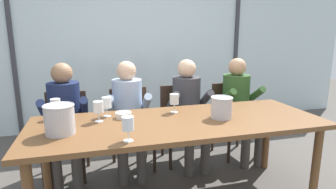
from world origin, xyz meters
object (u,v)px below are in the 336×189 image
(wine_glass_by_left_taster, at_px, (98,108))
(wine_glass_near_bucket, at_px, (56,105))
(tasting_bowl, at_px, (124,115))
(chair_left_of_center, at_px, (131,122))
(person_olive_shirt, at_px, (239,102))
(ice_bucket_secondary, at_px, (221,107))
(wine_glass_spare_empty, at_px, (107,103))
(wine_glass_by_right_taster, at_px, (128,124))
(person_charcoal_jacket, at_px, (188,105))
(person_navy_polo, at_px, (65,114))
(chair_right_of_center, at_px, (231,113))
(person_pale_blue_shirt, at_px, (128,110))
(ice_bucket_primary, at_px, (60,119))
(chair_center, at_px, (180,117))
(chair_near_curtain, at_px, (66,127))
(dining_table, at_px, (179,128))
(wine_glass_center_pour, at_px, (174,100))

(wine_glass_by_left_taster, distance_m, wine_glass_near_bucket, 0.40)
(tasting_bowl, xyz_separation_m, wine_glass_near_bucket, (-0.56, 0.14, 0.09))
(chair_left_of_center, distance_m, person_olive_shirt, 1.29)
(ice_bucket_secondary, xyz_separation_m, wine_glass_by_left_taster, (-1.03, 0.18, 0.02))
(chair_left_of_center, bearing_deg, wine_glass_spare_empty, -120.51)
(wine_glass_by_left_taster, distance_m, wine_glass_by_right_taster, 0.53)
(wine_glass_by_right_taster, relative_size, wine_glass_spare_empty, 1.00)
(chair_left_of_center, bearing_deg, person_charcoal_jacket, -14.56)
(person_navy_polo, bearing_deg, wine_glass_by_left_taster, -62.76)
(chair_right_of_center, relative_size, wine_glass_near_bucket, 5.01)
(wine_glass_by_left_taster, distance_m, wine_glass_spare_empty, 0.15)
(person_pale_blue_shirt, xyz_separation_m, ice_bucket_primary, (-0.60, -0.80, 0.19))
(chair_left_of_center, height_order, ice_bucket_primary, ice_bucket_primary)
(chair_center, distance_m, chair_right_of_center, 0.66)
(tasting_bowl, bearing_deg, person_charcoal_jacket, 33.79)
(tasting_bowl, relative_size, wine_glass_spare_empty, 0.80)
(wine_glass_by_right_taster, bearing_deg, tasting_bowl, 86.52)
(chair_near_curtain, height_order, chair_left_of_center, same)
(dining_table, height_order, ice_bucket_secondary, ice_bucket_secondary)
(tasting_bowl, bearing_deg, ice_bucket_secondary, -15.86)
(chair_left_of_center, distance_m, wine_glass_by_right_taster, 1.27)
(chair_near_curtain, xyz_separation_m, wine_glass_center_pour, (1.01, -0.59, 0.37))
(tasting_bowl, bearing_deg, chair_center, 42.33)
(person_olive_shirt, xyz_separation_m, ice_bucket_primary, (-1.92, -0.80, 0.19))
(chair_center, relative_size, person_charcoal_jacket, 0.73)
(chair_right_of_center, distance_m, wine_glass_by_right_taster, 1.91)
(person_olive_shirt, bearing_deg, person_navy_polo, 177.60)
(chair_right_of_center, distance_m, tasting_bowl, 1.57)
(person_navy_polo, relative_size, wine_glass_center_pour, 6.85)
(chair_left_of_center, xyz_separation_m, person_navy_polo, (-0.68, -0.12, 0.17))
(chair_right_of_center, distance_m, wine_glass_spare_empty, 1.68)
(person_olive_shirt, xyz_separation_m, wine_glass_by_right_taster, (-1.46, -1.08, 0.20))
(chair_near_curtain, distance_m, chair_left_of_center, 0.69)
(wine_glass_near_bucket, bearing_deg, chair_right_of_center, 14.92)
(ice_bucket_primary, bearing_deg, chair_center, 37.39)
(person_olive_shirt, bearing_deg, dining_table, -145.83)
(dining_table, distance_m, wine_glass_by_left_taster, 0.70)
(chair_near_curtain, xyz_separation_m, wine_glass_near_bucket, (-0.02, -0.50, 0.37))
(wine_glass_spare_empty, bearing_deg, chair_right_of_center, 20.64)
(wine_glass_center_pour, bearing_deg, wine_glass_near_bucket, 174.91)
(chair_near_curtain, xyz_separation_m, wine_glass_by_right_taster, (0.50, -1.19, 0.37))
(person_olive_shirt, height_order, wine_glass_center_pour, person_olive_shirt)
(wine_glass_by_left_taster, relative_size, wine_glass_spare_empty, 1.00)
(ice_bucket_secondary, bearing_deg, person_olive_shirt, 51.30)
(chair_left_of_center, relative_size, person_pale_blue_shirt, 0.73)
(wine_glass_by_left_taster, bearing_deg, wine_glass_spare_empty, 60.71)
(chair_near_curtain, distance_m, ice_bucket_secondary, 1.65)
(person_pale_blue_shirt, distance_m, wine_glass_center_pour, 0.64)
(chair_center, distance_m, person_navy_polo, 1.28)
(tasting_bowl, bearing_deg, dining_table, -24.35)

